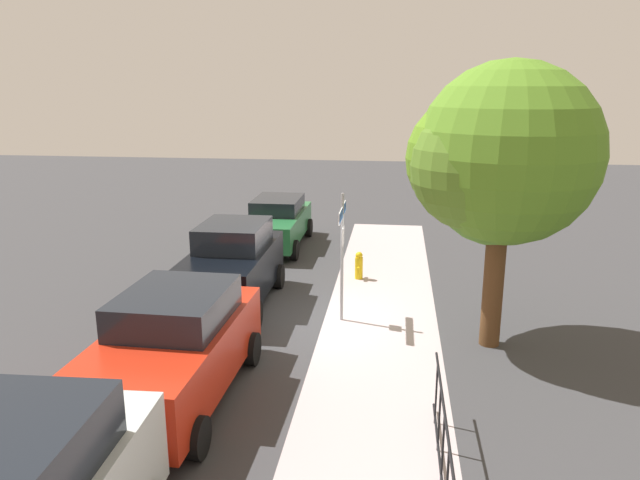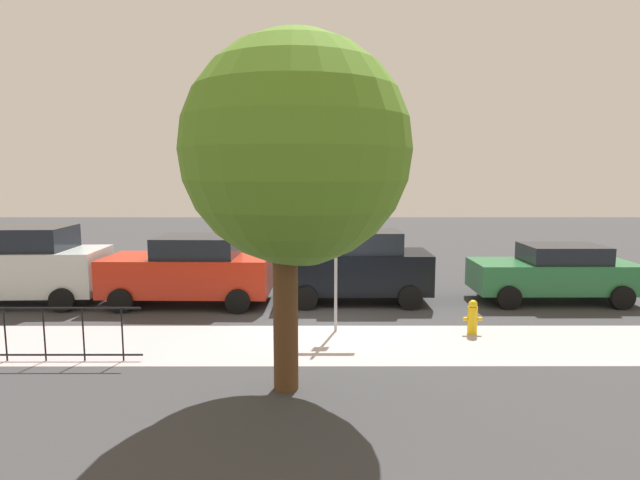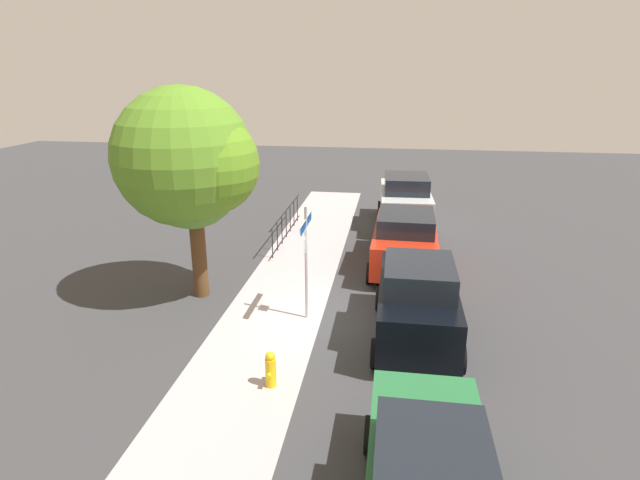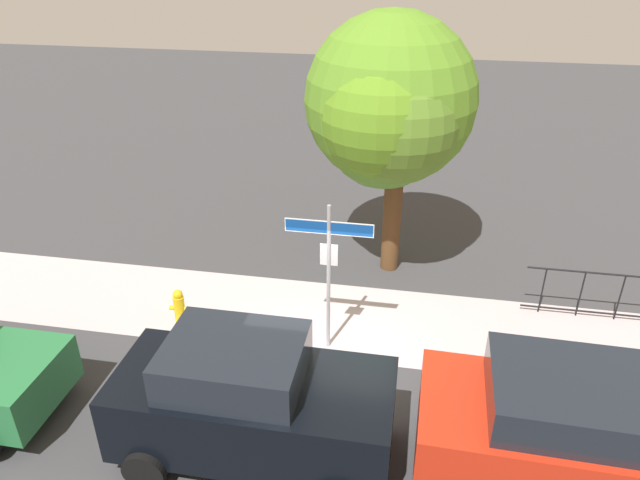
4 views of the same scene
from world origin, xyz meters
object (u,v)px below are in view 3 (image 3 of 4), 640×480
Objects in this scene: street_sign at (306,243)px; car_black at (417,300)px; car_red at (405,240)px; car_silver at (405,201)px; shade_tree at (194,164)px; fire_hydrant at (271,369)px.

street_sign reaches higher than car_black.
car_silver reaches higher than car_red.
shade_tree is 1.29× the size of car_silver.
shade_tree is 6.62m from car_black.
car_red is at bearing -60.28° from shade_tree.
street_sign is 0.66× the size of car_silver.
shade_tree is at bearing 121.03° from car_red.
shade_tree is at bearing 142.08° from car_silver.
shade_tree is 1.42× the size of car_black.
fire_hydrant is at bearing 164.47° from car_silver.
street_sign is 9.00m from car_silver.
car_black is at bearing -50.98° from fire_hydrant.
car_silver reaches higher than fire_hydrant.
street_sign is 0.73× the size of car_black.
car_black is at bearing -103.87° from shade_tree.
fire_hydrant is (-11.66, 2.77, -0.68)m from car_silver.
street_sign is 3.02m from car_black.
shade_tree is at bearing 76.36° from street_sign.
street_sign reaches higher than car_silver.
shade_tree is 5.88m from fire_hydrant.
car_red is 1.01× the size of car_silver.
car_black is 0.91× the size of car_silver.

